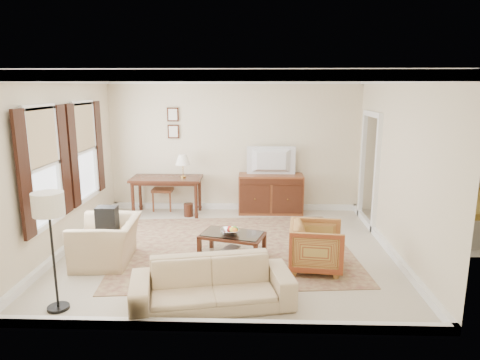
# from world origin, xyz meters

# --- Properties ---
(room_shell) EXTENTS (5.51, 5.01, 2.91)m
(room_shell) POSITION_xyz_m (0.00, 0.00, 2.47)
(room_shell) COLOR beige
(room_shell) RESTS_ON ground
(annex_bedroom) EXTENTS (3.00, 2.70, 2.90)m
(annex_bedroom) POSITION_xyz_m (4.49, 1.15, 0.34)
(annex_bedroom) COLOR beige
(annex_bedroom) RESTS_ON ground
(window_front) EXTENTS (0.12, 1.56, 1.80)m
(window_front) POSITION_xyz_m (-2.70, -0.70, 1.55)
(window_front) COLOR #CCB284
(window_front) RESTS_ON room_shell
(window_rear) EXTENTS (0.12, 1.56, 1.80)m
(window_rear) POSITION_xyz_m (-2.70, 0.90, 1.55)
(window_rear) COLOR #CCB284
(window_rear) RESTS_ON room_shell
(doorway) EXTENTS (0.10, 1.12, 2.25)m
(doorway) POSITION_xyz_m (2.71, 1.50, 1.08)
(doorway) COLOR white
(doorway) RESTS_ON room_shell
(rug) EXTENTS (4.16, 3.66, 0.01)m
(rug) POSITION_xyz_m (0.11, 0.09, 0.01)
(rug) COLOR maroon
(rug) RESTS_ON room_shell
(writing_desk) EXTENTS (1.49, 0.75, 0.82)m
(writing_desk) POSITION_xyz_m (-1.43, 2.03, 0.71)
(writing_desk) COLOR #3C1B11
(writing_desk) RESTS_ON room_shell
(desk_chair) EXTENTS (0.52, 0.52, 1.05)m
(desk_chair) POSITION_xyz_m (-1.59, 2.38, 0.53)
(desk_chair) COLOR brown
(desk_chair) RESTS_ON room_shell
(desk_lamp) EXTENTS (0.32, 0.32, 0.50)m
(desk_lamp) POSITION_xyz_m (-1.07, 2.03, 1.07)
(desk_lamp) COLOR silver
(desk_lamp) RESTS_ON writing_desk
(framed_prints) EXTENTS (0.25, 0.04, 0.68)m
(framed_prints) POSITION_xyz_m (-1.33, 2.47, 1.94)
(framed_prints) COLOR #3C1B11
(framed_prints) RESTS_ON room_shell
(sideboard) EXTENTS (1.39, 0.53, 0.85)m
(sideboard) POSITION_xyz_m (0.81, 2.20, 0.43)
(sideboard) COLOR brown
(sideboard) RESTS_ON room_shell
(tv) EXTENTS (1.00, 0.57, 0.13)m
(tv) POSITION_xyz_m (0.81, 2.18, 1.35)
(tv) COLOR black
(tv) RESTS_ON sideboard
(coffee_table) EXTENTS (1.11, 0.83, 0.42)m
(coffee_table) POSITION_xyz_m (0.10, -0.35, 0.32)
(coffee_table) COLOR #3C1B11
(coffee_table) RESTS_ON room_shell
(fruit_bowl) EXTENTS (0.42, 0.42, 0.10)m
(fruit_bowl) POSITION_xyz_m (0.06, -0.38, 0.47)
(fruit_bowl) COLOR silver
(fruit_bowl) RESTS_ON coffee_table
(book_a) EXTENTS (0.27, 0.16, 0.38)m
(book_a) POSITION_xyz_m (-0.02, -0.30, 0.17)
(book_a) COLOR brown
(book_a) RESTS_ON coffee_table
(book_b) EXTENTS (0.26, 0.16, 0.38)m
(book_b) POSITION_xyz_m (0.21, -0.49, 0.16)
(book_b) COLOR brown
(book_b) RESTS_ON coffee_table
(striped_armchair) EXTENTS (0.81, 0.86, 0.80)m
(striped_armchair) POSITION_xyz_m (1.38, -0.75, 0.40)
(striped_armchair) COLOR brown
(striped_armchair) RESTS_ON room_shell
(club_armchair) EXTENTS (0.75, 1.11, 0.93)m
(club_armchair) POSITION_xyz_m (-1.86, -0.59, 0.47)
(club_armchair) COLOR #CDAC8A
(club_armchair) RESTS_ON room_shell
(backpack) EXTENTS (0.27, 0.35, 0.40)m
(backpack) POSITION_xyz_m (-1.88, -0.47, 0.71)
(backpack) COLOR black
(backpack) RESTS_ON club_armchair
(sofa) EXTENTS (2.09, 0.98, 0.79)m
(sofa) POSITION_xyz_m (-0.08, -1.90, 0.39)
(sofa) COLOR #CDAC8A
(sofa) RESTS_ON room_shell
(floor_lamp) EXTENTS (0.37, 0.37, 1.50)m
(floor_lamp) POSITION_xyz_m (-1.99, -2.06, 1.25)
(floor_lamp) COLOR black
(floor_lamp) RESTS_ON room_shell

